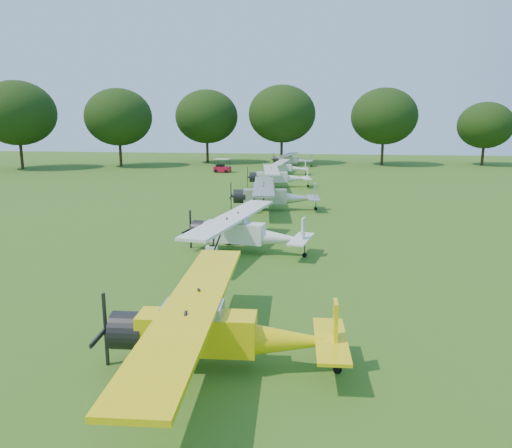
{
  "coord_description": "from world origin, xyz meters",
  "views": [
    {
      "loc": [
        4.9,
        -27.07,
        7.59
      ],
      "look_at": [
        1.02,
        1.6,
        1.4
      ],
      "focal_mm": 35.0,
      "sensor_mm": 36.0,
      "label": 1
    }
  ],
  "objects": [
    {
      "name": "aircraft_3",
      "position": [
        0.48,
        0.28,
        1.33
      ],
      "size": [
        7.32,
        11.58,
        2.27
      ],
      "rotation": [
        0.0,
        0.0,
        -0.17
      ],
      "color": "white",
      "rests_on": "ground"
    },
    {
      "name": "aircraft_7",
      "position": [
        -0.22,
        52.45,
        1.19
      ],
      "size": [
        6.56,
        10.39,
        2.04
      ],
      "rotation": [
        0.0,
        0.0,
        -0.16
      ],
      "color": "silver",
      "rests_on": "ground"
    },
    {
      "name": "aircraft_6",
      "position": [
        -0.34,
        40.69,
        1.08
      ],
      "size": [
        5.91,
        9.42,
        1.85
      ],
      "rotation": [
        0.0,
        0.0,
        -0.07
      ],
      "color": "white",
      "rests_on": "ground"
    },
    {
      "name": "ground",
      "position": [
        0.0,
        0.0,
        0.0
      ],
      "size": [
        160.0,
        160.0,
        0.0
      ],
      "primitive_type": "plane",
      "color": "#355816",
      "rests_on": "ground"
    },
    {
      "name": "tree_belt",
      "position": [
        3.57,
        0.16,
        8.03
      ],
      "size": [
        137.36,
        130.27,
        14.52
      ],
      "color": "black",
      "rests_on": "ground"
    },
    {
      "name": "aircraft_5",
      "position": [
        -0.21,
        27.86,
        1.3
      ],
      "size": [
        7.15,
        11.36,
        2.23
      ],
      "rotation": [
        0.0,
        0.0,
        0.13
      ],
      "color": "white",
      "rests_on": "ground"
    },
    {
      "name": "golf_cart",
      "position": [
        -9.28,
        42.04,
        0.64
      ],
      "size": [
        2.42,
        1.71,
        1.91
      ],
      "rotation": [
        0.0,
        0.0,
        -0.15
      ],
      "color": "#B20C29",
      "rests_on": "ground"
    },
    {
      "name": "aircraft_4",
      "position": [
        0.71,
        13.72,
        1.37
      ],
      "size": [
        7.49,
        11.91,
        2.34
      ],
      "rotation": [
        0.0,
        0.0,
        0.11
      ],
      "color": "silver",
      "rests_on": "ground"
    },
    {
      "name": "aircraft_2",
      "position": [
        1.78,
        -13.25,
        1.38
      ],
      "size": [
        7.53,
        11.99,
        2.36
      ],
      "rotation": [
        0.0,
        0.0,
        0.06
      ],
      "color": "yellow",
      "rests_on": "ground"
    }
  ]
}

